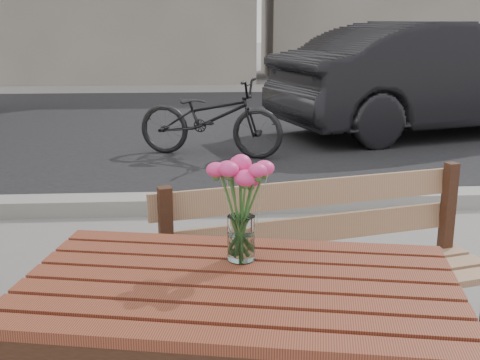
% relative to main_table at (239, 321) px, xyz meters
% --- Properties ---
extents(street, '(30.00, 8.12, 0.12)m').
position_rel_main_table_xyz_m(street, '(0.19, 5.02, -0.59)').
color(street, black).
rests_on(street, ground).
extents(main_table, '(1.31, 0.92, 0.74)m').
position_rel_main_table_xyz_m(main_table, '(0.00, 0.00, 0.00)').
color(main_table, '#571E16').
rests_on(main_table, ground).
extents(main_bench, '(1.44, 0.74, 0.86)m').
position_rel_main_table_xyz_m(main_bench, '(0.39, 0.71, -0.10)').
color(main_bench, '#91674B').
rests_on(main_bench, ground).
extents(main_vase, '(0.17, 0.17, 0.32)m').
position_rel_main_table_xyz_m(main_vase, '(0.02, 0.15, 0.32)').
color(main_vase, white).
rests_on(main_vase, main_table).
extents(parked_car, '(4.57, 2.66, 1.42)m').
position_rel_main_table_xyz_m(parked_car, '(2.98, 6.15, 0.09)').
color(parked_car, black).
rests_on(parked_car, ground).
extents(bicycle, '(1.70, 1.04, 0.84)m').
position_rel_main_table_xyz_m(bicycle, '(0.00, 4.92, -0.20)').
color(bicycle, black).
rests_on(bicycle, ground).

